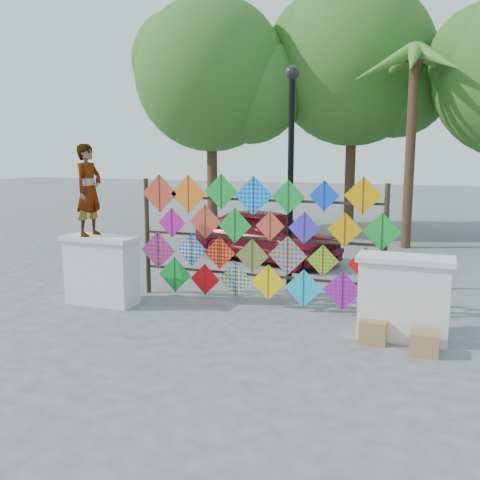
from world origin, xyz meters
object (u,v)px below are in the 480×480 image
(vendor_woman, at_px, (89,190))
(lamppost, at_px, (291,158))
(sedan, at_px, (266,235))
(kite_rack, at_px, (257,241))

(vendor_woman, height_order, lamppost, lamppost)
(vendor_woman, bearing_deg, lamppost, -51.96)
(sedan, bearing_deg, kite_rack, -146.55)
(sedan, bearing_deg, lamppost, -135.22)
(vendor_woman, bearing_deg, sedan, -17.11)
(sedan, bearing_deg, vendor_woman, 177.05)
(kite_rack, relative_size, sedan, 1.24)
(vendor_woman, relative_size, sedan, 0.42)
(kite_rack, xyz_separation_m, vendor_woman, (-2.95, -0.93, 0.91))
(vendor_woman, xyz_separation_m, sedan, (1.84, 4.88, -1.43))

